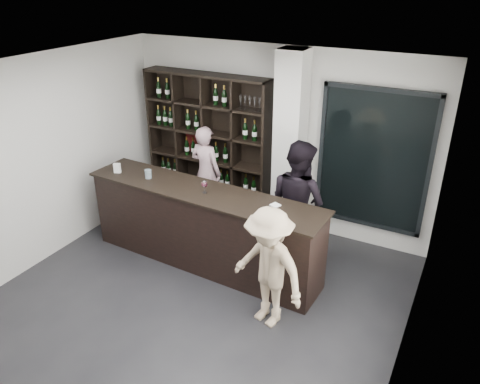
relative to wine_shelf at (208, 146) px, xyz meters
The scene contains 12 objects.
floor 3.06m from the wine_shelf, 65.85° to the right, with size 5.00×5.50×0.01m, color black.
wine_shelf is the anchor object (origin of this frame).
structural_column 1.52m from the wine_shelf, ahead, with size 0.40×0.40×2.90m, color silver.
glass_panel 2.71m from the wine_shelf, ahead, with size 1.60×0.08×2.10m.
tasting_counter 1.78m from the wine_shelf, 61.36° to the right, with size 3.53×0.73×1.16m.
taster_pink 0.44m from the wine_shelf, 73.14° to the right, with size 0.58×0.38×1.59m, color #D0A5AF.
taster_black 2.05m from the wine_shelf, 20.59° to the right, with size 0.89×0.69×1.82m, color black.
customer 3.06m from the wine_shelf, 45.58° to the right, with size 0.99×0.57×1.53m, color tan.
wine_glass 1.73m from the wine_shelf, 60.05° to the right, with size 0.08×0.08×0.20m, color white, non-canonical shape.
spit_cup 1.47m from the wine_shelf, 94.06° to the right, with size 0.10×0.10×0.13m, color silver.
napkin_stack 2.33m from the wine_shelf, 37.16° to the right, with size 0.11×0.11×0.02m, color white.
card_stand 1.65m from the wine_shelf, 112.39° to the right, with size 0.10×0.05×0.15m, color white.
Camera 1 is at (2.77, -3.71, 3.89)m, focal length 35.00 mm.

